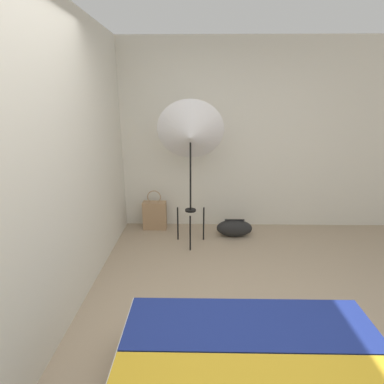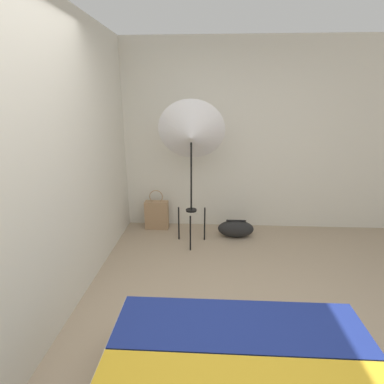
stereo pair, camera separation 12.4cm
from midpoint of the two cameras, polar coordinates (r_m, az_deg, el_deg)
ground_plane at (r=2.49m, az=5.07°, el=-29.65°), size 14.00×14.00×0.00m
wall_back at (r=4.25m, az=3.21°, el=10.30°), size 8.00×0.05×2.60m
wall_side_left at (r=2.97m, az=-21.87°, el=6.06°), size 0.05×8.00×2.60m
photo_umbrella at (r=3.60m, az=-1.31°, el=10.79°), size 0.81×0.50×1.82m
tote_bag at (r=4.38m, az=-7.91°, el=-4.37°), size 0.33×0.14×0.58m
duffel_bag at (r=4.18m, az=7.22°, el=-6.84°), size 0.49×0.23×0.24m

